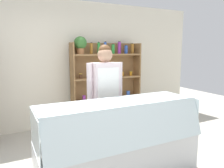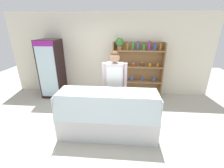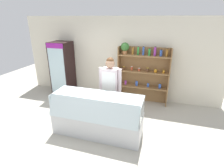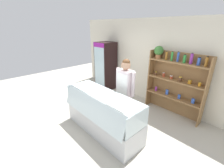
{
  "view_description": "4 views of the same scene",
  "coord_description": "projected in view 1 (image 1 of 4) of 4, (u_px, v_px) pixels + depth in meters",
  "views": [
    {
      "loc": [
        -1.12,
        -2.46,
        1.67
      ],
      "look_at": [
        0.28,
        0.31,
        1.17
      ],
      "focal_mm": 35.0,
      "sensor_mm": 36.0,
      "label": 1
    },
    {
      "loc": [
        0.5,
        -2.86,
        2.28
      ],
      "look_at": [
        0.22,
        0.62,
        0.92
      ],
      "focal_mm": 24.0,
      "sensor_mm": 36.0,
      "label": 2
    },
    {
      "loc": [
        1.57,
        -3.42,
        2.65
      ],
      "look_at": [
        0.33,
        0.58,
        1.05
      ],
      "focal_mm": 28.0,
      "sensor_mm": 36.0,
      "label": 3
    },
    {
      "loc": [
        2.61,
        -2.04,
        2.48
      ],
      "look_at": [
        0.1,
        0.28,
        1.13
      ],
      "focal_mm": 24.0,
      "sensor_mm": 36.0,
      "label": 4
    }
  ],
  "objects": [
    {
      "name": "shop_clerk",
      "position": [
        105.0,
        91.0,
        3.39
      ],
      "size": [
        0.6,
        0.25,
        1.74
      ],
      "color": "#383D51",
      "rests_on": "ground"
    },
    {
      "name": "back_wall",
      "position": [
        60.0,
        65.0,
        4.67
      ],
      "size": [
        6.8,
        0.1,
        2.7
      ],
      "primitive_type": "cube",
      "color": "silver",
      "rests_on": "ground"
    },
    {
      "name": "deli_display_case",
      "position": [
        119.0,
        154.0,
        2.87
      ],
      "size": [
        2.1,
        0.77,
        1.01
      ],
      "color": "silver",
      "rests_on": "ground"
    },
    {
      "name": "shelving_unit",
      "position": [
        103.0,
        76.0,
        4.86
      ],
      "size": [
        1.61,
        0.29,
        1.94
      ],
      "color": "olive",
      "rests_on": "ground"
    }
  ]
}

